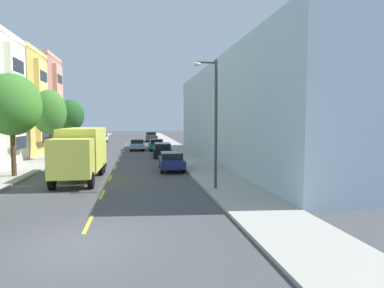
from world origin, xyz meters
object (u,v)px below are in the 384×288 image
(street_tree_third, at_px, (49,112))
(moving_sky_sedan, at_px, (137,144))
(street_tree_farthest, at_px, (70,116))
(parked_sedan_navy, at_px, (171,161))
(parked_hatchback_white, at_px, (102,138))
(street_lamp, at_px, (213,115))
(delivery_box_truck, at_px, (82,150))
(parked_hatchback_teal, at_px, (156,145))
(parked_pickup_charcoal, at_px, (151,137))
(street_tree_second, at_px, (12,105))
(parked_sedan_burgundy, at_px, (97,141))
(parked_wagon_black, at_px, (162,149))

(street_tree_third, relative_size, moving_sky_sedan, 1.48)
(street_tree_third, bearing_deg, street_tree_farthest, 90.00)
(street_tree_farthest, bearing_deg, moving_sky_sedan, 4.94)
(parked_sedan_navy, height_order, parked_hatchback_white, parked_hatchback_white)
(street_lamp, height_order, delivery_box_truck, street_lamp)
(parked_hatchback_teal, height_order, parked_pickup_charcoal, parked_pickup_charcoal)
(street_tree_second, height_order, parked_sedan_navy, street_tree_second)
(street_lamp, height_order, parked_hatchback_teal, street_lamp)
(parked_hatchback_teal, height_order, moving_sky_sedan, parked_hatchback_teal)
(delivery_box_truck, xyz_separation_m, parked_sedan_burgundy, (-2.61, 29.69, -1.16))
(parked_sedan_burgundy, height_order, parked_sedan_navy, same)
(street_lamp, bearing_deg, parked_pickup_charcoal, 92.13)
(street_tree_farthest, distance_m, parked_hatchback_white, 17.92)
(moving_sky_sedan, bearing_deg, parked_sedan_navy, -81.63)
(parked_hatchback_white, bearing_deg, street_lamp, -76.36)
(street_tree_second, relative_size, parked_wagon_black, 1.45)
(delivery_box_truck, bearing_deg, parked_sedan_navy, 24.84)
(parked_sedan_burgundy, distance_m, parked_sedan_navy, 28.23)
(street_tree_second, bearing_deg, parked_hatchback_white, 86.79)
(street_tree_third, bearing_deg, delivery_box_truck, -66.64)
(street_tree_farthest, xyz_separation_m, parked_hatchback_white, (2.04, 17.41, -3.71))
(street_lamp, distance_m, delivery_box_truck, 9.48)
(street_lamp, xyz_separation_m, parked_hatchback_teal, (-1.72, 24.82, -3.43))
(street_tree_third, xyz_separation_m, parked_wagon_black, (10.84, 1.62, -3.86))
(moving_sky_sedan, bearing_deg, street_tree_farthest, -175.06)
(street_tree_farthest, bearing_deg, street_lamp, -63.78)
(street_tree_farthest, relative_size, street_lamp, 0.90)
(street_lamp, relative_size, parked_sedan_burgundy, 1.55)
(street_lamp, height_order, parked_pickup_charcoal, street_lamp)
(delivery_box_truck, bearing_deg, moving_sky_sedan, 80.20)
(street_tree_farthest, distance_m, parked_wagon_black, 13.88)
(parked_wagon_black, height_order, parked_pickup_charcoal, parked_pickup_charcoal)
(delivery_box_truck, bearing_deg, street_lamp, -32.62)
(street_lamp, distance_m, parked_hatchback_white, 43.86)
(parked_hatchback_teal, distance_m, moving_sky_sedan, 2.62)
(parked_wagon_black, xyz_separation_m, parked_sedan_burgundy, (-8.85, 17.41, -0.05))
(parked_sedan_burgundy, distance_m, parked_hatchback_white, 7.84)
(street_tree_farthest, height_order, delivery_box_truck, street_tree_farthest)
(street_tree_farthest, distance_m, delivery_box_truck, 20.80)
(parked_wagon_black, height_order, parked_sedan_navy, parked_wagon_black)
(parked_sedan_navy, xyz_separation_m, parked_hatchback_white, (-8.80, 34.65, 0.01))
(street_tree_second, bearing_deg, parked_hatchback_teal, 60.35)
(parked_hatchback_teal, bearing_deg, delivery_box_truck, -106.88)
(street_tree_second, height_order, parked_wagon_black, street_tree_second)
(parked_sedan_navy, bearing_deg, parked_pickup_charcoal, 90.14)
(street_tree_second, relative_size, moving_sky_sedan, 1.53)
(delivery_box_truck, bearing_deg, parked_hatchback_teal, 73.12)
(street_tree_third, relative_size, parked_hatchback_teal, 1.66)
(parked_hatchback_teal, xyz_separation_m, parked_sedan_navy, (0.21, -16.97, -0.01))
(parked_sedan_burgundy, relative_size, parked_hatchback_white, 1.13)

